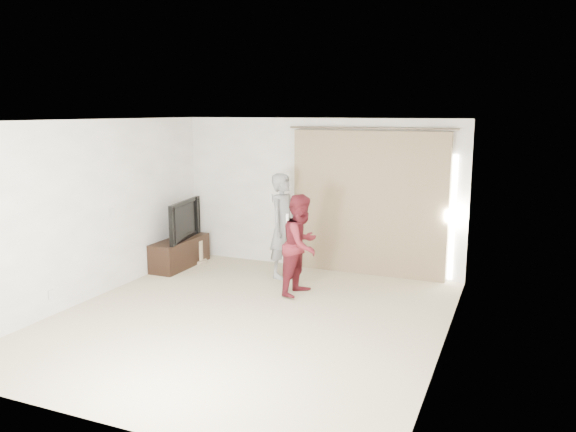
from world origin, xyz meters
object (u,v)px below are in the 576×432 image
object	(u,v)px
tv	(179,220)
tv_console	(180,253)
person_man	(284,226)
person_woman	(301,245)

from	to	relation	value
tv	tv_console	bearing A→B (deg)	-0.00
tv	person_man	size ratio (longest dim) A/B	0.69
tv_console	person_woman	xyz separation A→B (m)	(2.53, -0.58, 0.51)
tv_console	person_man	world-z (taller)	person_man
tv	person_man	xyz separation A→B (m)	(1.93, 0.15, 0.02)
tv	person_woman	world-z (taller)	person_woman
tv_console	person_woman	bearing A→B (deg)	-12.89
tv	person_woman	distance (m)	2.60
person_man	person_woman	size ratio (longest dim) A/B	1.14
person_woman	tv_console	bearing A→B (deg)	167.11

